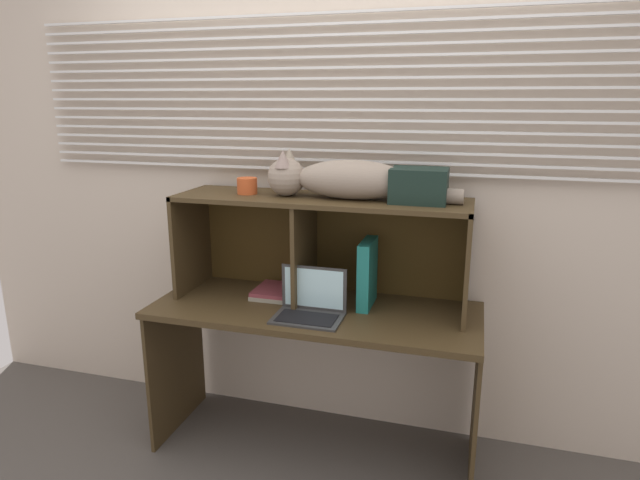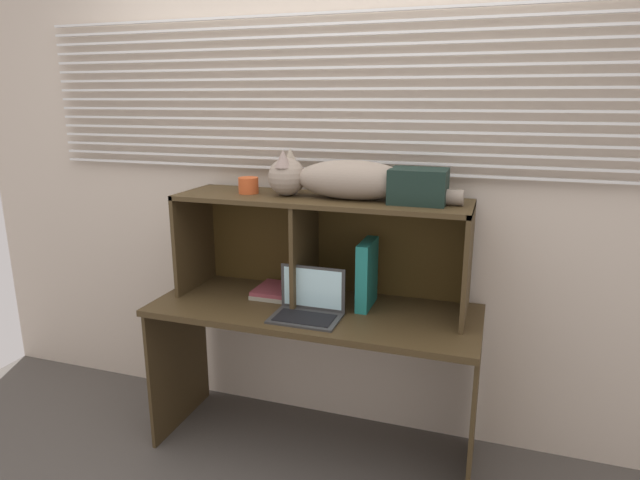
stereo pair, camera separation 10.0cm
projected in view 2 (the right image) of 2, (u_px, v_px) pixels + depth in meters
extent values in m
plane|color=#4C4742|center=(299.00, 473.00, 2.55)|extent=(4.40, 4.40, 0.00)
cube|color=beige|center=(335.00, 191.00, 2.73)|extent=(4.40, 0.04, 2.50)
cube|color=silver|center=(332.00, 170.00, 2.66)|extent=(3.17, 0.02, 0.01)
cube|color=silver|center=(332.00, 160.00, 2.65)|extent=(3.17, 0.02, 0.01)
cube|color=silver|center=(332.00, 150.00, 2.64)|extent=(3.17, 0.02, 0.01)
cube|color=silver|center=(332.00, 140.00, 2.62)|extent=(3.17, 0.02, 0.01)
cube|color=silver|center=(333.00, 130.00, 2.61)|extent=(3.17, 0.02, 0.01)
cube|color=silver|center=(333.00, 120.00, 2.60)|extent=(3.17, 0.02, 0.01)
cube|color=silver|center=(333.00, 110.00, 2.59)|extent=(3.17, 0.02, 0.01)
cube|color=silver|center=(333.00, 99.00, 2.57)|extent=(3.17, 0.02, 0.01)
cube|color=silver|center=(333.00, 89.00, 2.56)|extent=(3.17, 0.02, 0.01)
cube|color=silver|center=(333.00, 78.00, 2.55)|extent=(3.17, 0.02, 0.01)
cube|color=silver|center=(333.00, 68.00, 2.54)|extent=(3.17, 0.02, 0.01)
cube|color=silver|center=(333.00, 57.00, 2.53)|extent=(3.17, 0.02, 0.01)
cube|color=silver|center=(333.00, 46.00, 2.51)|extent=(3.17, 0.02, 0.01)
cube|color=silver|center=(333.00, 35.00, 2.50)|extent=(3.17, 0.02, 0.01)
cube|color=silver|center=(333.00, 24.00, 2.49)|extent=(3.17, 0.02, 0.01)
cube|color=silver|center=(333.00, 13.00, 2.48)|extent=(3.17, 0.02, 0.01)
cube|color=#3F301A|center=(313.00, 310.00, 2.55)|extent=(1.53, 0.59, 0.03)
cube|color=#3F301A|center=(179.00, 359.00, 2.88)|extent=(0.02, 0.54, 0.72)
cube|color=#3F301A|center=(474.00, 409.00, 2.42)|extent=(0.02, 0.54, 0.72)
cube|color=#3F301A|center=(320.00, 200.00, 2.51)|extent=(1.38, 0.38, 0.02)
cube|color=#3F301A|center=(194.00, 239.00, 2.78)|extent=(0.02, 0.38, 0.51)
cube|color=#3F301A|center=(468.00, 264.00, 2.37)|extent=(0.02, 0.38, 0.51)
cube|color=#3F301A|center=(305.00, 251.00, 2.60)|extent=(0.02, 0.36, 0.49)
cube|color=#453113|center=(332.00, 241.00, 2.75)|extent=(1.38, 0.01, 0.51)
ellipsoid|color=gray|center=(352.00, 180.00, 2.44)|extent=(0.52, 0.20, 0.18)
sphere|color=gray|center=(287.00, 177.00, 2.54)|extent=(0.18, 0.18, 0.18)
cone|color=gray|center=(283.00, 159.00, 2.48)|extent=(0.08, 0.08, 0.08)
cone|color=gray|center=(290.00, 157.00, 2.56)|extent=(0.08, 0.08, 0.08)
cylinder|color=gray|center=(431.00, 196.00, 2.35)|extent=(0.27, 0.07, 0.07)
cube|color=#343434|center=(305.00, 318.00, 2.41)|extent=(0.31, 0.21, 0.01)
cube|color=#343434|center=(313.00, 288.00, 2.48)|extent=(0.31, 0.01, 0.21)
cube|color=#B2E0EA|center=(312.00, 288.00, 2.47)|extent=(0.28, 0.00, 0.18)
cube|color=black|center=(305.00, 318.00, 2.40)|extent=(0.26, 0.14, 0.00)
cube|color=#1D756D|center=(367.00, 274.00, 2.53)|extent=(0.06, 0.22, 0.32)
cube|color=gray|center=(276.00, 293.00, 2.71)|extent=(0.20, 0.22, 0.02)
cube|color=brown|center=(277.00, 289.00, 2.71)|extent=(0.20, 0.22, 0.02)
cylinder|color=#C44E24|center=(248.00, 185.00, 2.61)|extent=(0.10, 0.10, 0.08)
cube|color=black|center=(418.00, 186.00, 2.35)|extent=(0.25, 0.19, 0.15)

